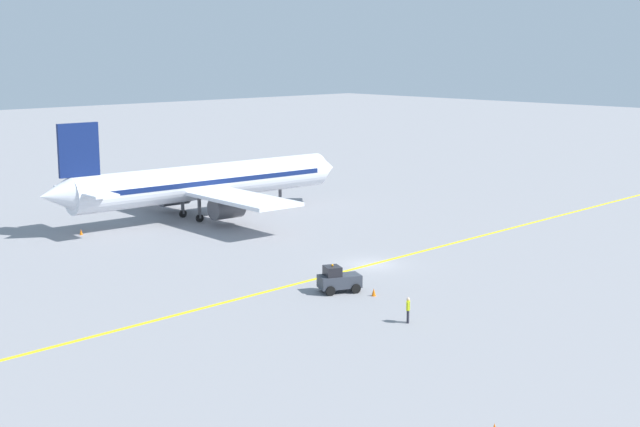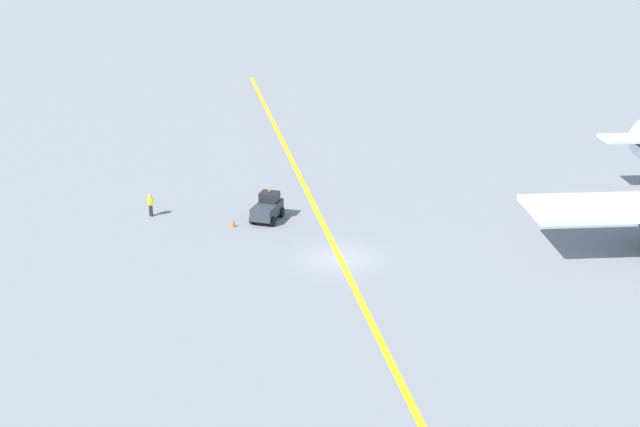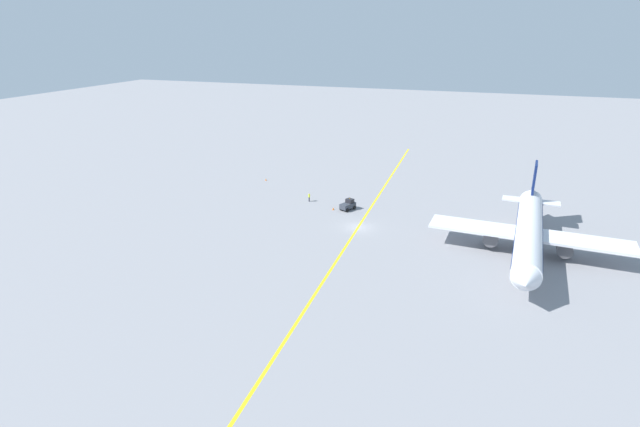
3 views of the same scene
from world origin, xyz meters
name	(u,v)px [view 1 (image 1 of 3)]	position (x,y,z in m)	size (l,w,h in m)	color
ground_plane	(371,265)	(0.00, 0.00, 0.00)	(400.00, 400.00, 0.00)	gray
apron_yellow_centreline	(371,265)	(0.00, 0.00, 0.00)	(0.40, 120.00, 0.01)	yellow
airplane_at_gate	(203,183)	(-25.94, 2.29, 3.71)	(28.25, 35.53, 10.60)	silver
baggage_tug_dark	(338,280)	(4.05, -7.74, 0.90)	(2.69, 3.35, 2.11)	#333842
ground_crew_worker	(408,309)	(12.37, -9.68, 0.91)	(0.39, 0.48, 1.68)	#23232D
traffic_cone_near_nose	(81,232)	(-27.00, -11.25, 0.28)	(0.32, 0.32, 0.55)	orange
traffic_cone_by_wingtip	(374,292)	(6.55, -6.65, 0.28)	(0.32, 0.32, 0.55)	orange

